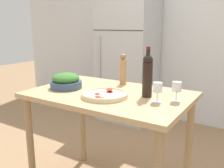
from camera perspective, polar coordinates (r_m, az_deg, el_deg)
name	(u,v)px	position (r m, az deg, el deg)	size (l,w,h in m)	color
wall_back	(188,33)	(3.75, 16.91, 11.05)	(6.40, 0.08, 2.60)	silver
refrigerator	(128,58)	(3.72, 3.59, 5.90)	(0.78, 0.66, 1.87)	#B7BCC1
prep_counter	(109,108)	(1.96, -0.62, -5.55)	(1.21, 0.80, 0.91)	tan
wine_bottle	(147,75)	(1.79, 8.11, 2.15)	(0.07, 0.07, 0.36)	black
wine_glass_near	(158,89)	(1.69, 10.36, -1.08)	(0.07, 0.07, 0.14)	silver
wine_glass_far	(177,88)	(1.73, 14.58, -0.87)	(0.07, 0.07, 0.14)	silver
pepper_mill	(123,70)	(2.16, 2.54, 3.25)	(0.06, 0.06, 0.27)	#AD7F51
salad_bowl	(66,81)	(2.08, -10.46, 0.62)	(0.26, 0.26, 0.13)	#384C6B
homemade_pizza	(105,94)	(1.80, -1.69, -2.41)	(0.34, 0.34, 0.04)	beige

